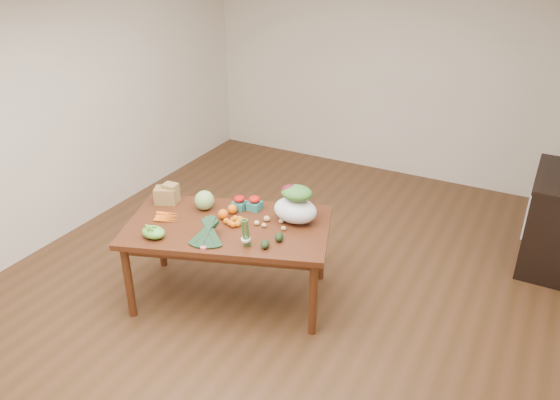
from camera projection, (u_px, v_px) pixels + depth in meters
The scene contains 25 objects.
floor at pixel (281, 279), 5.25m from camera, with size 6.00×6.00×0.00m, color #52311C.
room_walls at pixel (281, 148), 4.64m from camera, with size 5.02×6.02×2.70m.
dining_table at pixel (230, 261), 4.85m from camera, with size 1.73×0.96×0.75m, color #4D2512.
cabinet at pixel (555, 220), 5.33m from camera, with size 0.52×1.02×0.94m, color black.
dish_towel at pixel (527, 213), 5.29m from camera, with size 0.02×0.28×0.45m, color white.
paper_bag at pixel (166, 194), 5.00m from camera, with size 0.26×0.21×0.18m, color #9F7747, non-canonical shape.
cabbage at pixel (204, 200), 4.89m from camera, with size 0.18×0.18×0.18m, color #98B166.
strawberry_basket_a at pixel (239, 204), 4.91m from camera, with size 0.11×0.11×0.10m, color #BC0E0C, non-canonical shape.
strawberry_basket_b at pixel (255, 204), 4.90m from camera, with size 0.11×0.11×0.10m, color red, non-canonical shape.
orange_a at pixel (223, 214), 4.75m from camera, with size 0.09×0.09×0.09m, color orange.
orange_b at pixel (232, 209), 4.84m from camera, with size 0.09×0.09×0.09m, color orange.
orange_c at pixel (239, 220), 4.67m from camera, with size 0.07×0.07×0.07m, color orange.
mandarin_cluster at pixel (235, 220), 4.67m from camera, with size 0.18×0.18×0.08m, color #E15E0D, non-canonical shape.
carrots at pixel (166, 217), 4.77m from camera, with size 0.22×0.19×0.03m, color orange, non-canonical shape.
snap_pea_bag at pixel (153, 232), 4.47m from camera, with size 0.21×0.16×0.09m, color #51AD3A.
kale_bunch at pixel (206, 234), 4.38m from camera, with size 0.32×0.40×0.16m, color black, non-canonical shape.
asparagus_bundle at pixel (246, 233), 4.31m from camera, with size 0.08×0.08×0.25m, color #4D883E, non-canonical shape.
potato_a at pixel (257, 223), 4.66m from camera, with size 0.05×0.04×0.04m, color #DABE7E.
potato_b at pixel (264, 225), 4.63m from camera, with size 0.04×0.04×0.04m, color tan.
potato_c at pixel (281, 221), 4.69m from camera, with size 0.05×0.04×0.04m, color tan.
potato_d at pixel (267, 219), 4.72m from camera, with size 0.06×0.05×0.05m, color tan.
potato_e at pixel (284, 228), 4.58m from camera, with size 0.05×0.04×0.04m, color tan.
avocado_a at pixel (265, 244), 4.33m from camera, with size 0.07×0.10×0.07m, color black.
avocado_b at pixel (279, 237), 4.42m from camera, with size 0.07×0.10×0.07m, color black.
salad_bag at pixel (295, 206), 4.66m from camera, with size 0.39×0.29×0.30m, color white, non-canonical shape.
Camera 1 is at (2.02, -3.84, 3.05)m, focal length 35.00 mm.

